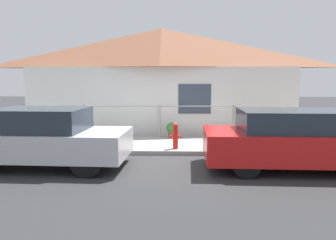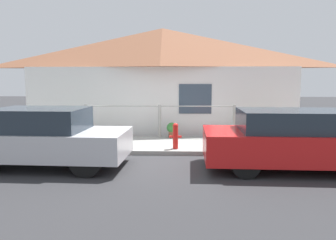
{
  "view_description": "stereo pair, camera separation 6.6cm",
  "coord_description": "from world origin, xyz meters",
  "px_view_note": "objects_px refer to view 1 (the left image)",
  "views": [
    {
      "loc": [
        0.62,
        -8.37,
        1.97
      ],
      "look_at": [
        0.34,
        0.3,
        0.9
      ],
      "focal_mm": 35.0,
      "sensor_mm": 36.0,
      "label": 1
    },
    {
      "loc": [
        0.69,
        -8.37,
        1.97
      ],
      "look_at": [
        0.34,
        0.3,
        0.9
      ],
      "focal_mm": 35.0,
      "sensor_mm": 36.0,
      "label": 2
    }
  ],
  "objects_px": {
    "car_right": "(299,140)",
    "potted_plant_by_fence": "(72,129)",
    "potted_plant_near_hydrant": "(171,129)",
    "potted_plant_corner": "(264,129)",
    "fire_hydrant": "(175,135)",
    "car_left": "(46,138)"
  },
  "relations": [
    {
      "from": "fire_hydrant",
      "to": "potted_plant_by_fence",
      "type": "bearing_deg",
      "value": 163.32
    },
    {
      "from": "car_left",
      "to": "car_right",
      "type": "xyz_separation_m",
      "value": [
        5.64,
        -0.0,
        -0.01
      ]
    },
    {
      "from": "car_left",
      "to": "potted_plant_corner",
      "type": "relative_size",
      "value": 5.52
    },
    {
      "from": "potted_plant_near_hydrant",
      "to": "potted_plant_corner",
      "type": "height_order",
      "value": "potted_plant_corner"
    },
    {
      "from": "potted_plant_by_fence",
      "to": "car_left",
      "type": "bearing_deg",
      "value": -84.51
    },
    {
      "from": "car_left",
      "to": "fire_hydrant",
      "type": "bearing_deg",
      "value": 30.43
    },
    {
      "from": "car_left",
      "to": "car_right",
      "type": "distance_m",
      "value": 5.64
    },
    {
      "from": "fire_hydrant",
      "to": "potted_plant_by_fence",
      "type": "xyz_separation_m",
      "value": [
        -3.15,
        0.94,
        0.0
      ]
    },
    {
      "from": "fire_hydrant",
      "to": "potted_plant_corner",
      "type": "bearing_deg",
      "value": 23.25
    },
    {
      "from": "fire_hydrant",
      "to": "potted_plant_near_hydrant",
      "type": "relative_size",
      "value": 1.43
    },
    {
      "from": "car_right",
      "to": "fire_hydrant",
      "type": "xyz_separation_m",
      "value": [
        -2.74,
        1.56,
        -0.18
      ]
    },
    {
      "from": "fire_hydrant",
      "to": "potted_plant_by_fence",
      "type": "distance_m",
      "value": 3.29
    },
    {
      "from": "fire_hydrant",
      "to": "potted_plant_near_hydrant",
      "type": "height_order",
      "value": "fire_hydrant"
    },
    {
      "from": "fire_hydrant",
      "to": "potted_plant_corner",
      "type": "relative_size",
      "value": 1.05
    },
    {
      "from": "car_left",
      "to": "potted_plant_near_hydrant",
      "type": "distance_m",
      "value": 4.26
    },
    {
      "from": "car_right",
      "to": "fire_hydrant",
      "type": "distance_m",
      "value": 3.15
    },
    {
      "from": "car_right",
      "to": "potted_plant_near_hydrant",
      "type": "relative_size",
      "value": 8.69
    },
    {
      "from": "potted_plant_by_fence",
      "to": "potted_plant_corner",
      "type": "bearing_deg",
      "value": 2.0
    },
    {
      "from": "potted_plant_near_hydrant",
      "to": "potted_plant_by_fence",
      "type": "xyz_separation_m",
      "value": [
        -3.0,
        -0.74,
        0.09
      ]
    },
    {
      "from": "potted_plant_by_fence",
      "to": "fire_hydrant",
      "type": "bearing_deg",
      "value": -16.68
    },
    {
      "from": "car_right",
      "to": "potted_plant_by_fence",
      "type": "height_order",
      "value": "car_right"
    },
    {
      "from": "potted_plant_by_fence",
      "to": "potted_plant_corner",
      "type": "relative_size",
      "value": 1.0
    }
  ]
}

